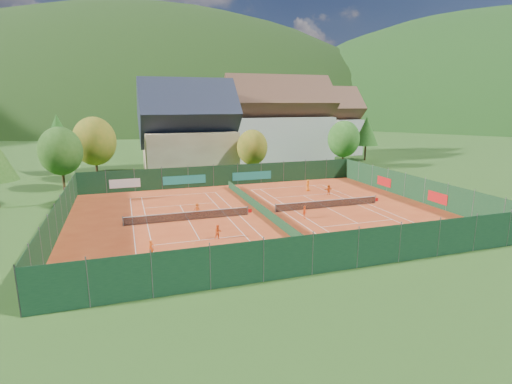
% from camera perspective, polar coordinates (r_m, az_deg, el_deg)
% --- Properties ---
extents(ground, '(600.00, 600.00, 0.00)m').
position_cam_1_polar(ground, '(43.61, 0.83, -3.14)').
color(ground, '#254B17').
rests_on(ground, ground).
extents(clay_pad, '(40.00, 32.00, 0.01)m').
position_cam_1_polar(clay_pad, '(43.60, 0.83, -3.11)').
color(clay_pad, '#B8401B').
rests_on(clay_pad, ground).
extents(court_markings_left, '(11.03, 23.83, 0.00)m').
position_cam_1_polar(court_markings_left, '(41.76, -9.62, -4.00)').
color(court_markings_left, white).
rests_on(court_markings_left, ground).
extents(court_markings_right, '(11.03, 23.83, 0.00)m').
position_cam_1_polar(court_markings_right, '(46.75, 10.14, -2.21)').
color(court_markings_right, white).
rests_on(court_markings_right, ground).
extents(tennis_net_left, '(13.30, 0.10, 1.02)m').
position_cam_1_polar(tennis_net_left, '(41.64, -9.43, -3.33)').
color(tennis_net_left, '#59595B').
rests_on(tennis_net_left, ground).
extents(tennis_net_right, '(13.30, 0.10, 1.02)m').
position_cam_1_polar(tennis_net_right, '(46.70, 10.33, -1.60)').
color(tennis_net_right, '#59595B').
rests_on(tennis_net_right, ground).
extents(court_divider, '(0.03, 28.80, 1.00)m').
position_cam_1_polar(court_divider, '(43.47, 0.83, -2.48)').
color(court_divider, '#13341B').
rests_on(court_divider, ground).
extents(fence_north, '(40.00, 0.10, 3.00)m').
position_cam_1_polar(fence_north, '(58.12, -4.79, 2.34)').
color(fence_north, '#12331C').
rests_on(fence_north, ground).
extents(fence_south, '(40.00, 0.04, 3.00)m').
position_cam_1_polar(fence_south, '(29.26, 11.31, -8.35)').
color(fence_south, '#13351F').
rests_on(fence_south, ground).
extents(fence_west, '(0.04, 32.00, 3.00)m').
position_cam_1_polar(fence_west, '(41.41, -26.35, -3.18)').
color(fence_west, '#14371A').
rests_on(fence_west, ground).
extents(fence_east, '(0.09, 32.00, 3.00)m').
position_cam_1_polar(fence_east, '(53.15, 21.63, 0.52)').
color(fence_east, '#13341A').
rests_on(fence_east, ground).
extents(chalet, '(16.20, 12.00, 16.00)m').
position_cam_1_polar(chalet, '(70.64, -9.62, 8.27)').
color(chalet, beige).
rests_on(chalet, ground).
extents(hotel_block_a, '(21.60, 11.00, 17.25)m').
position_cam_1_polar(hotel_block_a, '(81.40, 3.19, 9.53)').
color(hotel_block_a, silver).
rests_on(hotel_block_a, ground).
extents(hotel_block_b, '(17.28, 10.00, 15.50)m').
position_cam_1_polar(hotel_block_b, '(94.54, 9.39, 9.36)').
color(hotel_block_b, silver).
rests_on(hotel_block_b, ground).
extents(tree_west_front, '(5.72, 5.72, 8.69)m').
position_cam_1_polar(tree_west_front, '(60.51, -26.15, 5.26)').
color(tree_west_front, '#463119').
rests_on(tree_west_front, ground).
extents(tree_west_mid, '(6.44, 6.44, 9.78)m').
position_cam_1_polar(tree_west_mid, '(65.99, -22.09, 6.73)').
color(tree_west_mid, '#4B2B1A').
rests_on(tree_west_mid, ground).
extents(tree_west_back, '(5.60, 5.60, 10.00)m').
position_cam_1_polar(tree_west_back, '(74.48, -26.43, 7.44)').
color(tree_west_back, '#462919').
rests_on(tree_west_back, ground).
extents(tree_center, '(5.01, 5.01, 7.60)m').
position_cam_1_polar(tree_center, '(65.11, -0.54, 6.39)').
color(tree_center, '#4C2E1B').
rests_on(tree_center, ground).
extents(tree_east_front, '(5.72, 5.72, 8.69)m').
position_cam_1_polar(tree_east_front, '(74.28, 12.41, 7.41)').
color(tree_east_front, '#4E361B').
rests_on(tree_east_front, ground).
extents(tree_east_mid, '(5.04, 5.04, 9.00)m').
position_cam_1_polar(tree_east_mid, '(86.30, 15.49, 8.40)').
color(tree_east_mid, '#4D2D1B').
rests_on(tree_east_mid, ground).
extents(tree_east_back, '(7.15, 7.15, 10.86)m').
position_cam_1_polar(tree_east_back, '(89.16, 8.29, 9.28)').
color(tree_east_back, '#472B19').
rests_on(tree_east_back, ground).
extents(mountain_backdrop, '(820.00, 530.00, 242.00)m').
position_cam_1_polar(mountain_backdrop, '(281.11, -9.41, 1.99)').
color(mountain_backdrop, black).
rests_on(mountain_backdrop, ground).
extents(ball_hopper, '(0.34, 0.34, 0.80)m').
position_cam_1_polar(ball_hopper, '(40.75, 25.46, -4.72)').
color(ball_hopper, slate).
rests_on(ball_hopper, ground).
extents(loose_ball_0, '(0.07, 0.07, 0.07)m').
position_cam_1_polar(loose_ball_0, '(34.99, -8.98, -7.27)').
color(loose_ball_0, '#CCD833').
rests_on(loose_ball_0, ground).
extents(loose_ball_1, '(0.07, 0.07, 0.07)m').
position_cam_1_polar(loose_ball_1, '(35.56, 13.42, -7.14)').
color(loose_ball_1, '#CCD833').
rests_on(loose_ball_1, ground).
extents(loose_ball_2, '(0.07, 0.07, 0.07)m').
position_cam_1_polar(loose_ball_2, '(45.70, -0.19, -2.33)').
color(loose_ball_2, '#CCD833').
rests_on(loose_ball_2, ground).
extents(loose_ball_3, '(0.07, 0.07, 0.07)m').
position_cam_1_polar(loose_ball_3, '(47.31, -7.60, -1.92)').
color(loose_ball_3, '#CCD833').
rests_on(loose_ball_3, ground).
extents(player_left_near, '(0.59, 0.55, 1.34)m').
position_cam_1_polar(player_left_near, '(32.70, -14.73, -7.80)').
color(player_left_near, '#E75614').
rests_on(player_left_near, ground).
extents(player_left_mid, '(0.69, 0.56, 1.33)m').
position_cam_1_polar(player_left_mid, '(35.66, -5.44, -5.70)').
color(player_left_mid, '#E14814').
rests_on(player_left_mid, ground).
extents(player_left_far, '(0.96, 0.79, 1.29)m').
position_cam_1_polar(player_left_far, '(43.45, -8.38, -2.43)').
color(player_left_far, '#D54D12').
rests_on(player_left_far, ground).
extents(player_right_near, '(0.72, 0.85, 1.37)m').
position_cam_1_polar(player_right_near, '(41.95, 6.94, -2.88)').
color(player_right_near, '#F65415').
rests_on(player_right_near, ground).
extents(player_right_far_a, '(0.92, 0.82, 1.57)m').
position_cam_1_polar(player_right_far_a, '(54.96, 7.42, 0.95)').
color(player_right_far_a, orange).
rests_on(player_right_far_a, ground).
extents(player_right_far_b, '(1.28, 0.58, 1.34)m').
position_cam_1_polar(player_right_far_b, '(53.12, 10.33, 0.31)').
color(player_right_far_b, '#D75313').
rests_on(player_right_far_b, ground).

